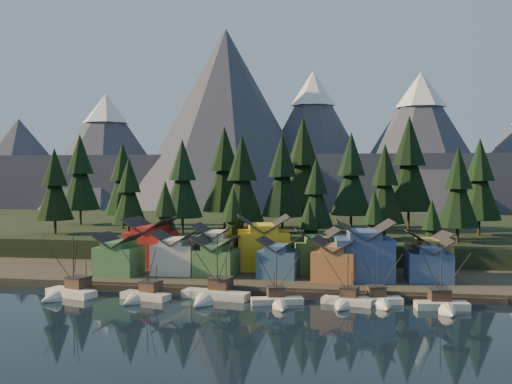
% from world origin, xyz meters
% --- Properties ---
extents(ground, '(500.00, 500.00, 0.00)m').
position_xyz_m(ground, '(0.00, 0.00, 0.00)').
color(ground, black).
rests_on(ground, ground).
extents(shore_strip, '(400.00, 50.00, 1.50)m').
position_xyz_m(shore_strip, '(0.00, 40.00, 0.75)').
color(shore_strip, '#342F26').
rests_on(shore_strip, ground).
extents(hillside, '(420.00, 100.00, 6.00)m').
position_xyz_m(hillside, '(0.00, 90.00, 3.00)').
color(hillside, black).
rests_on(hillside, ground).
extents(dock, '(80.00, 4.00, 1.00)m').
position_xyz_m(dock, '(0.00, 16.50, 0.50)').
color(dock, '#41352E').
rests_on(dock, ground).
extents(mountain_ridge, '(560.00, 190.00, 90.00)m').
position_xyz_m(mountain_ridge, '(-4.20, 213.59, 26.06)').
color(mountain_ridge, '#4A4E5F').
rests_on(mountain_ridge, ground).
extents(boat_0, '(10.18, 10.81, 12.33)m').
position_xyz_m(boat_0, '(-35.29, 7.60, 2.45)').
color(boat_0, silver).
rests_on(boat_0, ground).
extents(boat_1, '(9.48, 9.98, 10.94)m').
position_xyz_m(boat_1, '(-21.37, 7.72, 2.12)').
color(boat_1, beige).
rests_on(boat_1, ground).
extents(boat_2, '(12.61, 13.35, 12.64)m').
position_xyz_m(boat_2, '(-9.45, 9.87, 2.26)').
color(boat_2, beige).
rests_on(boat_2, ground).
extents(boat_3, '(9.32, 9.72, 9.93)m').
position_xyz_m(boat_3, '(2.22, 8.01, 1.84)').
color(boat_3, beige).
rests_on(boat_3, ground).
extents(boat_4, '(9.01, 9.45, 9.93)m').
position_xyz_m(boat_4, '(13.32, 9.62, 1.87)').
color(boat_4, beige).
rests_on(boat_4, ground).
extents(boat_5, '(8.53, 9.05, 10.28)m').
position_xyz_m(boat_5, '(18.89, 11.03, 2.03)').
color(boat_5, silver).
rests_on(boat_5, ground).
extents(boat_6, '(8.94, 9.53, 11.25)m').
position_xyz_m(boat_6, '(28.77, 8.85, 2.26)').
color(boat_6, beige).
rests_on(boat_6, ground).
extents(house_front_0, '(8.79, 8.37, 8.21)m').
position_xyz_m(house_front_0, '(-31.96, 22.77, 5.81)').
color(house_front_0, '#407641').
rests_on(house_front_0, shore_strip).
extents(house_front_1, '(8.54, 8.21, 8.61)m').
position_xyz_m(house_front_1, '(-21.11, 25.59, 6.02)').
color(house_front_1, beige).
rests_on(house_front_1, shore_strip).
extents(house_front_2, '(8.41, 8.47, 7.66)m').
position_xyz_m(house_front_2, '(-12.35, 25.02, 5.52)').
color(house_front_2, '#46753F').
rests_on(house_front_2, shore_strip).
extents(house_front_3, '(8.10, 7.78, 7.68)m').
position_xyz_m(house_front_3, '(0.11, 25.11, 5.53)').
color(house_front_3, '#315375').
rests_on(house_front_3, shore_strip).
extents(house_front_4, '(8.87, 9.42, 8.14)m').
position_xyz_m(house_front_4, '(11.09, 23.81, 5.78)').
color(house_front_4, '#9B6037').
rests_on(house_front_4, shore_strip).
extents(house_front_5, '(11.57, 10.68, 11.33)m').
position_xyz_m(house_front_5, '(16.53, 25.42, 7.45)').
color(house_front_5, '#384F86').
rests_on(house_front_5, shore_strip).
extents(house_front_6, '(8.39, 7.97, 8.04)m').
position_xyz_m(house_front_6, '(28.59, 25.58, 5.72)').
color(house_front_6, '#365081').
rests_on(house_front_6, shore_strip).
extents(house_back_0, '(10.55, 10.20, 10.48)m').
position_xyz_m(house_back_0, '(-29.49, 34.10, 7.00)').
color(house_back_0, maroon).
rests_on(house_back_0, shore_strip).
extents(house_back_1, '(8.98, 9.08, 9.57)m').
position_xyz_m(house_back_1, '(-14.25, 32.06, 6.52)').
color(house_back_1, beige).
rests_on(house_back_1, shore_strip).
extents(house_back_2, '(12.50, 11.83, 11.35)m').
position_xyz_m(house_back_2, '(-4.40, 34.27, 7.46)').
color(house_back_2, yellow).
rests_on(house_back_2, shore_strip).
extents(house_back_3, '(10.46, 9.73, 9.05)m').
position_xyz_m(house_back_3, '(7.02, 31.67, 6.26)').
color(house_back_3, '#467841').
rests_on(house_back_3, shore_strip).
extents(house_back_4, '(9.37, 9.01, 9.96)m').
position_xyz_m(house_back_4, '(16.81, 32.39, 6.73)').
color(house_back_4, white).
rests_on(house_back_4, shore_strip).
extents(house_back_5, '(8.83, 8.91, 8.75)m').
position_xyz_m(house_back_5, '(29.23, 31.08, 6.09)').
color(house_back_5, '#A4843A').
rests_on(house_back_5, shore_strip).
extents(tree_hill_0, '(9.62, 9.62, 22.42)m').
position_xyz_m(tree_hill_0, '(-62.00, 52.00, 18.25)').
color(tree_hill_0, '#332319').
rests_on(tree_hill_0, hillside).
extents(tree_hill_1, '(10.52, 10.52, 24.50)m').
position_xyz_m(tree_hill_1, '(-50.00, 68.00, 19.39)').
color(tree_hill_1, '#332319').
rests_on(tree_hill_1, hillside).
extents(tree_hill_2, '(8.52, 8.52, 19.86)m').
position_xyz_m(tree_hill_2, '(-40.00, 48.00, 16.85)').
color(tree_hill_2, '#332319').
rests_on(tree_hill_2, hillside).
extents(tree_hill_3, '(10.67, 10.67, 24.86)m').
position_xyz_m(tree_hill_3, '(-30.00, 60.00, 19.59)').
color(tree_hill_3, '#332319').
rests_on(tree_hill_3, hillside).
extents(tree_hill_4, '(12.58, 12.58, 29.30)m').
position_xyz_m(tree_hill_4, '(-22.00, 75.00, 22.02)').
color(tree_hill_4, '#332319').
rests_on(tree_hill_4, hillside).
extents(tree_hill_5, '(10.77, 10.77, 25.10)m').
position_xyz_m(tree_hill_5, '(-12.00, 50.00, 19.72)').
color(tree_hill_5, '#332319').
rests_on(tree_hill_5, hillside).
extents(tree_hill_6, '(11.35, 11.35, 26.45)m').
position_xyz_m(tree_hill_6, '(-4.00, 65.00, 20.46)').
color(tree_hill_6, '#332319').
rests_on(tree_hill_6, hillside).
extents(tree_hill_7, '(8.41, 8.41, 19.60)m').
position_xyz_m(tree_hill_7, '(6.00, 48.00, 16.71)').
color(tree_hill_7, '#332319').
rests_on(tree_hill_7, hillside).
extents(tree_hill_8, '(11.61, 11.61, 27.04)m').
position_xyz_m(tree_hill_8, '(14.00, 72.00, 20.78)').
color(tree_hill_8, '#332319').
rests_on(tree_hill_8, hillside).
extents(tree_hill_9, '(9.89, 9.89, 23.03)m').
position_xyz_m(tree_hill_9, '(22.00, 55.00, 18.59)').
color(tree_hill_9, '#332319').
rests_on(tree_hill_9, hillside).
extents(tree_hill_10, '(13.73, 13.73, 31.98)m').
position_xyz_m(tree_hill_10, '(30.00, 80.00, 23.49)').
color(tree_hill_10, '#332319').
rests_on(tree_hill_10, hillside).
extents(tree_hill_11, '(9.42, 9.42, 21.94)m').
position_xyz_m(tree_hill_11, '(38.00, 50.00, 17.99)').
color(tree_hill_11, '#332319').
rests_on(tree_hill_11, hillside).
extents(tree_hill_12, '(10.64, 10.64, 24.79)m').
position_xyz_m(tree_hill_12, '(46.00, 66.00, 19.55)').
color(tree_hill_12, '#332319').
rests_on(tree_hill_12, hillside).
extents(tree_hill_15, '(13.84, 13.84, 32.25)m').
position_xyz_m(tree_hill_15, '(0.00, 82.00, 23.63)').
color(tree_hill_15, '#332319').
rests_on(tree_hill_15, hillside).
extents(tree_hill_16, '(11.92, 11.92, 27.77)m').
position_xyz_m(tree_hill_16, '(-68.00, 78.00, 21.18)').
color(tree_hill_16, '#332319').
rests_on(tree_hill_16, hillside).
extents(tree_shore_0, '(8.01, 8.01, 18.66)m').
position_xyz_m(tree_shore_0, '(-28.00, 40.00, 11.69)').
color(tree_shore_0, '#332319').
rests_on(tree_shore_0, shore_strip).
extents(tree_shore_1, '(7.31, 7.31, 17.04)m').
position_xyz_m(tree_shore_1, '(-12.00, 40.00, 10.80)').
color(tree_shore_1, '#332319').
rests_on(tree_shore_1, shore_strip).
extents(tree_shore_2, '(6.11, 6.11, 14.24)m').
position_xyz_m(tree_shore_2, '(5.00, 40.00, 9.27)').
color(tree_shore_2, '#332319').
rests_on(tree_shore_2, shore_strip).
extents(tree_shore_3, '(7.22, 7.22, 16.81)m').
position_xyz_m(tree_shore_3, '(19.00, 40.00, 10.68)').
color(tree_shore_3, '#332319').
rests_on(tree_shore_3, shore_strip).
extents(tree_shore_4, '(6.40, 6.40, 14.91)m').
position_xyz_m(tree_shore_4, '(31.00, 40.00, 9.64)').
color(tree_shore_4, '#332319').
rests_on(tree_shore_4, shore_strip).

